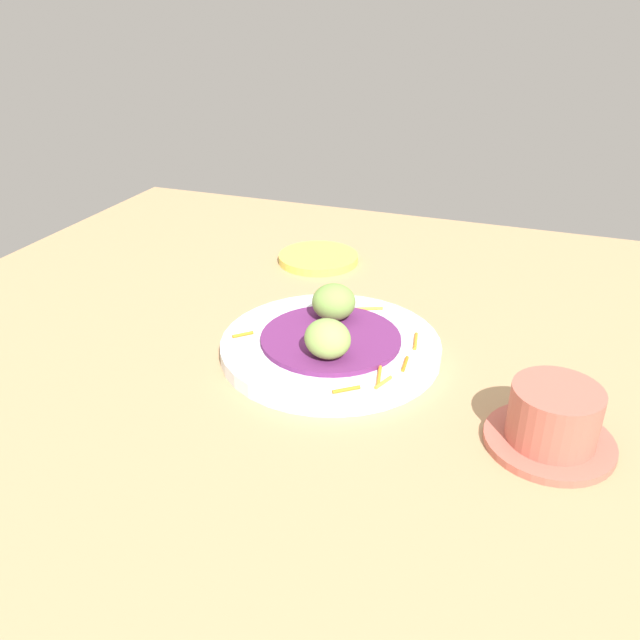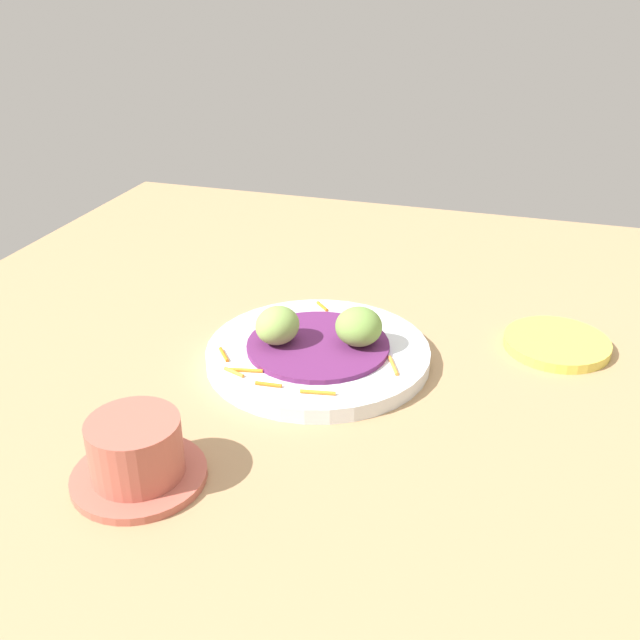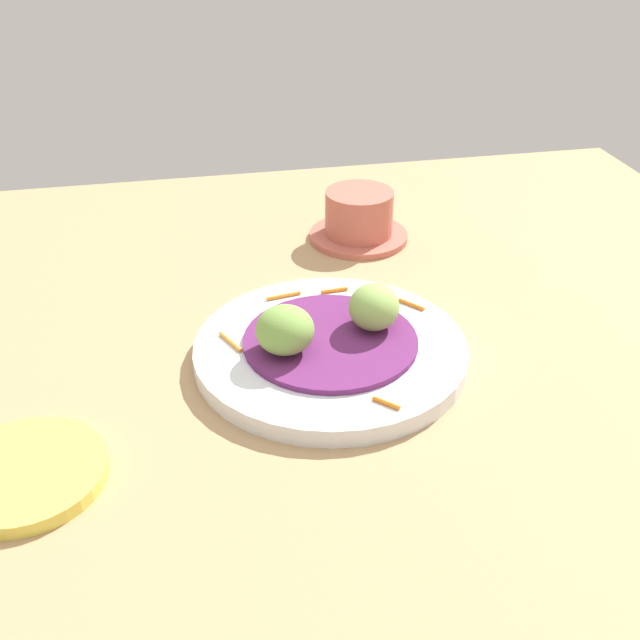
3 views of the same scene
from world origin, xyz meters
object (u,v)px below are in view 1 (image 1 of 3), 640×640
Objects in this scene: main_plate at (331,347)px; guac_scoop_center at (334,302)px; terracotta_bowl at (553,421)px; side_plate_small at (318,258)px; guac_scoop_left at (328,339)px.

main_plate is 4.82× the size of guac_scoop_center.
guac_scoop_center reaches higher than terracotta_bowl.
guac_scoop_center is 0.44× the size of terracotta_bowl.
main_plate is at bearing 160.24° from terracotta_bowl.
main_plate is 28.73cm from side_plate_small.
side_plate_small is (-10.17, 21.92, -3.97)cm from guac_scoop_center.
main_plate is 26.75cm from terracotta_bowl.
terracotta_bowl is at bearing -19.76° from main_plate.
terracotta_bowl reaches higher than main_plate.
terracotta_bowl is at bearing -10.80° from guac_scoop_left.
side_plate_small is at bearing 113.30° from main_plate.
side_plate_small is (-11.37, 26.39, -0.29)cm from main_plate.
guac_scoop_center is at bearing 152.86° from terracotta_bowl.
main_plate is at bearing 105.02° from guac_scoop_left.
main_plate is 4.87× the size of guac_scoop_left.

